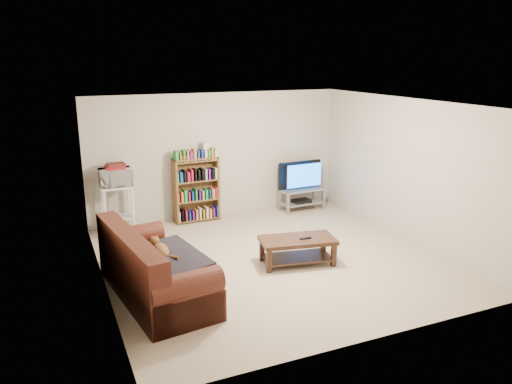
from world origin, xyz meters
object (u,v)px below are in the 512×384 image
sofa (150,274)px  bookshelf (196,189)px  tv_stand (301,195)px  coffee_table (298,246)px

sofa → bookshelf: 3.16m
tv_stand → bookshelf: bearing=172.9°
coffee_table → bookshelf: (-0.80, 2.57, 0.35)m
coffee_table → tv_stand: size_ratio=1.32×
tv_stand → bookshelf: size_ratio=0.74×
sofa → coffee_table: 2.28m
sofa → tv_stand: size_ratio=2.46×
sofa → bookshelf: (1.47, 2.78, 0.32)m
sofa → tv_stand: (3.65, 2.62, -0.02)m
sofa → tv_stand: bearing=27.7°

